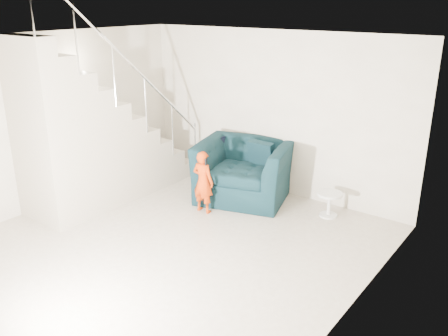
% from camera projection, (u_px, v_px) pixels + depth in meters
% --- Properties ---
extents(floor, '(5.50, 5.50, 0.00)m').
position_uv_depth(floor, '(161.00, 250.00, 6.29)').
color(floor, gray).
rests_on(floor, ground).
extents(ceiling, '(5.50, 5.50, 0.00)m').
position_uv_depth(ceiling, '(150.00, 41.00, 5.38)').
color(ceiling, silver).
rests_on(ceiling, back_wall).
extents(back_wall, '(5.00, 0.00, 5.00)m').
position_uv_depth(back_wall, '(273.00, 113.00, 7.90)').
color(back_wall, '#B7A895').
rests_on(back_wall, floor).
extents(left_wall, '(0.00, 5.50, 5.50)m').
position_uv_depth(left_wall, '(39.00, 123.00, 7.25)').
color(left_wall, '#B7A895').
rests_on(left_wall, floor).
extents(right_wall, '(0.00, 5.50, 5.50)m').
position_uv_depth(right_wall, '(348.00, 203.00, 4.42)').
color(right_wall, '#B7A895').
rests_on(right_wall, floor).
extents(armchair, '(1.77, 1.65, 0.95)m').
position_uv_depth(armchair, '(244.00, 170.00, 7.82)').
color(armchair, black).
rests_on(armchair, floor).
extents(toddler, '(0.37, 0.25, 0.99)m').
position_uv_depth(toddler, '(203.00, 182.00, 7.28)').
color(toddler, '#9B2305').
rests_on(toddler, floor).
extents(side_table, '(0.39, 0.39, 0.39)m').
position_uv_depth(side_table, '(329.00, 200.00, 7.19)').
color(side_table, silver).
rests_on(side_table, floor).
extents(staircase, '(1.02, 3.03, 3.62)m').
position_uv_depth(staircase, '(91.00, 146.00, 7.52)').
color(staircase, '#ADA089').
rests_on(staircase, floor).
extents(cushion, '(0.45, 0.22, 0.45)m').
position_uv_depth(cushion, '(261.00, 154.00, 7.86)').
color(cushion, black).
rests_on(cushion, armchair).
extents(throw, '(0.05, 0.53, 0.59)m').
position_uv_depth(throw, '(216.00, 156.00, 8.16)').
color(throw, black).
rests_on(throw, armchair).
extents(phone, '(0.04, 0.05, 0.10)m').
position_uv_depth(phone, '(206.00, 162.00, 7.05)').
color(phone, black).
rests_on(phone, toddler).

